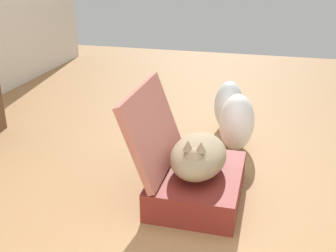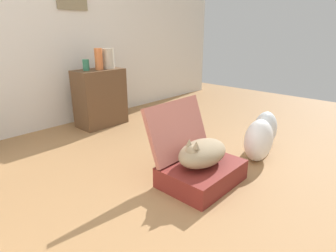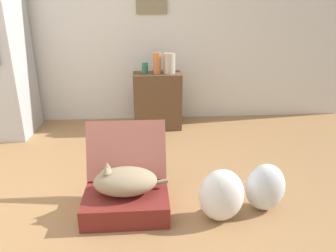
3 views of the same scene
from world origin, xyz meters
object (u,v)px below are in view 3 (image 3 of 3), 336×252
at_px(cat, 124,181).
at_px(vase_tall, 145,68).
at_px(plastic_bag_white, 221,195).
at_px(side_table, 158,101).
at_px(suitcase_base, 127,202).
at_px(vase_round, 157,63).
at_px(plastic_bag_clear, 265,187).
at_px(vase_short, 169,63).

height_order(cat, vase_tall, vase_tall).
height_order(plastic_bag_white, side_table, side_table).
relative_size(suitcase_base, side_table, 0.88).
bearing_deg(side_table, vase_round, -90.00).
height_order(cat, plastic_bag_clear, cat).
xyz_separation_m(cat, vase_short, (0.44, 1.69, 0.53)).
distance_m(plastic_bag_clear, side_table, 1.89).
bearing_deg(side_table, vase_tall, 173.79).
bearing_deg(cat, plastic_bag_clear, -2.28).
bearing_deg(plastic_bag_clear, plastic_bag_white, -164.72).
xyz_separation_m(cat, vase_tall, (0.16, 1.72, 0.48)).
bearing_deg(side_table, vase_short, -7.24).
xyz_separation_m(plastic_bag_white, plastic_bag_clear, (0.34, 0.09, -0.01)).
relative_size(suitcase_base, vase_tall, 4.82).
height_order(suitcase_base, side_table, side_table).
height_order(suitcase_base, vase_round, vase_round).
distance_m(plastic_bag_clear, vase_short, 1.91).
bearing_deg(vase_short, plastic_bag_white, -83.40).
xyz_separation_m(suitcase_base, plastic_bag_clear, (0.98, -0.04, 0.10)).
xyz_separation_m(suitcase_base, vase_short, (0.43, 1.69, 0.70)).
height_order(plastic_bag_clear, vase_short, vase_short).
distance_m(plastic_bag_white, vase_round, 1.94).
height_order(plastic_bag_clear, vase_round, vase_round).
xyz_separation_m(suitcase_base, cat, (-0.01, 0.00, 0.17)).
bearing_deg(plastic_bag_white, plastic_bag_clear, 15.28).
bearing_deg(cat, vase_round, 79.83).
height_order(vase_short, vase_round, vase_round).
bearing_deg(plastic_bag_clear, vase_short, 107.57).
height_order(suitcase_base, vase_tall, vase_tall).
distance_m(suitcase_base, plastic_bag_clear, 0.99).
bearing_deg(vase_short, side_table, 172.76).
bearing_deg(plastic_bag_clear, side_table, 111.48).
bearing_deg(cat, plastic_bag_white, -11.41).
relative_size(suitcase_base, plastic_bag_clear, 1.65).
bearing_deg(side_table, plastic_bag_white, -79.21).
relative_size(cat, plastic_bag_white, 1.38).
xyz_separation_m(side_table, vase_tall, (-0.14, 0.02, 0.39)).
relative_size(plastic_bag_white, vase_round, 1.57).
relative_size(plastic_bag_clear, vase_round, 1.49).
bearing_deg(plastic_bag_white, cat, 168.59).
xyz_separation_m(plastic_bag_clear, side_table, (-0.69, 1.75, 0.16)).
relative_size(cat, side_table, 0.78).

